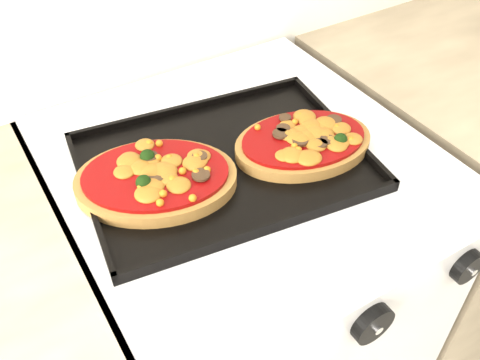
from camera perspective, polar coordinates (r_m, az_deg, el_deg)
stove at (r=1.22m, az=0.03°, el=-13.96°), size 0.60×0.60×0.91m
control_panel at (r=0.75m, az=12.90°, el=-13.64°), size 0.60×0.02×0.09m
knob_center at (r=0.75m, az=13.94°, el=-14.66°), size 0.06×0.02×0.06m
knob_right at (r=0.85m, az=23.09°, el=-8.50°), size 0.06×0.02×0.06m
baking_tray at (r=0.84m, az=-1.77°, el=2.05°), size 0.47×0.38×0.02m
pizza_left at (r=0.80m, az=-8.97°, el=0.28°), size 0.29×0.26×0.04m
pizza_right at (r=0.86m, az=6.76°, el=4.12°), size 0.25×0.20×0.03m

